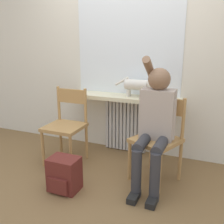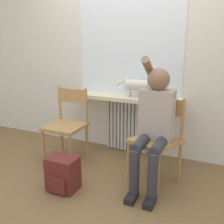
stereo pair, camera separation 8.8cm
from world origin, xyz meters
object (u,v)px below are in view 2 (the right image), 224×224
object	(u,v)px
chair_left	(67,124)
person	(154,121)
backpack	(63,174)
cat	(139,85)
chair_right	(158,138)

from	to	relation	value
chair_left	person	xyz separation A→B (m)	(1.12, -0.11, 0.22)
person	backpack	size ratio (longest dim) A/B	3.81
cat	chair_left	bearing A→B (deg)	-148.00
chair_left	backpack	xyz separation A→B (m)	(0.33, -0.59, -0.31)
chair_left	cat	xyz separation A→B (m)	(0.76, 0.47, 0.46)
chair_right	cat	bearing A→B (deg)	150.86
person	chair_right	bearing A→B (deg)	81.19
chair_right	person	world-z (taller)	person
backpack	person	bearing A→B (deg)	31.19
person	backpack	world-z (taller)	person
person	cat	world-z (taller)	person
cat	backpack	bearing A→B (deg)	-112.10
chair_left	backpack	distance (m)	0.74
cat	backpack	distance (m)	1.38
person	cat	bearing A→B (deg)	122.10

